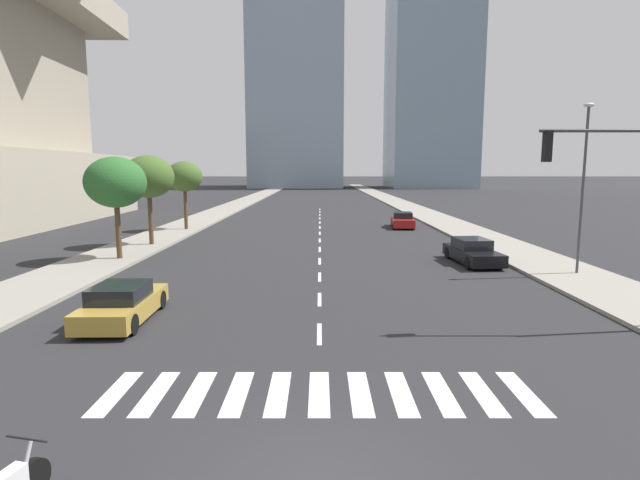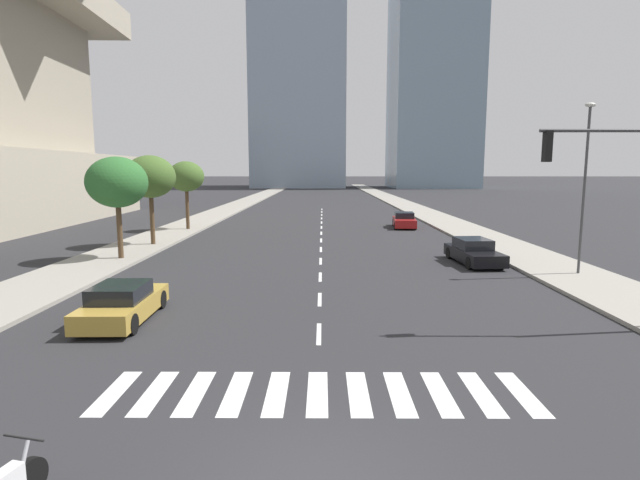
{
  "view_description": "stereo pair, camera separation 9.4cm",
  "coord_description": "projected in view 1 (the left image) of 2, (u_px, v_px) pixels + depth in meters",
  "views": [
    {
      "loc": [
        0.02,
        -7.04,
        4.86
      ],
      "look_at": [
        0.0,
        13.31,
        2.0
      ],
      "focal_mm": 27.84,
      "sensor_mm": 36.0,
      "label": 1
    },
    {
      "loc": [
        0.11,
        -7.04,
        4.86
      ],
      "look_at": [
        0.0,
        13.31,
        2.0
      ],
      "focal_mm": 27.84,
      "sensor_mm": 36.0,
      "label": 2
    }
  ],
  "objects": [
    {
      "name": "sidewalk_east",
      "position": [
        475.0,
        234.0,
        37.33
      ],
      "size": [
        4.0,
        260.0,
        0.15
      ],
      "primitive_type": "cube",
      "color": "gray",
      "rests_on": "ground"
    },
    {
      "name": "sidewalk_west",
      "position": [
        166.0,
        234.0,
        37.35
      ],
      "size": [
        4.0,
        260.0,
        0.15
      ],
      "primitive_type": "cube",
      "color": "gray",
      "rests_on": "ground"
    },
    {
      "name": "crosswalk_near",
      "position": [
        320.0,
        393.0,
        10.92
      ],
      "size": [
        9.45,
        2.26,
        0.01
      ],
      "color": "silver",
      "rests_on": "ground"
    },
    {
      "name": "lane_divider_center",
      "position": [
        320.0,
        233.0,
        38.65
      ],
      "size": [
        0.14,
        50.0,
        0.01
      ],
      "color": "silver",
      "rests_on": "ground"
    },
    {
      "name": "sedan_red_0",
      "position": [
        403.0,
        221.0,
        42.46
      ],
      "size": [
        2.18,
        4.57,
        1.3
      ],
      "rotation": [
        0.0,
        0.0,
        -1.66
      ],
      "color": "maroon",
      "rests_on": "ground"
    },
    {
      "name": "sedan_black_1",
      "position": [
        473.0,
        252.0,
        26.11
      ],
      "size": [
        2.1,
        4.7,
        1.3
      ],
      "rotation": [
        0.0,
        0.0,
        -1.5
      ],
      "color": "black",
      "rests_on": "ground"
    },
    {
      "name": "sedan_gold_2",
      "position": [
        123.0,
        304.0,
        16.05
      ],
      "size": [
        1.85,
        4.25,
        1.25
      ],
      "rotation": [
        0.0,
        0.0,
        1.59
      ],
      "color": "#B28E38",
      "rests_on": "ground"
    },
    {
      "name": "traffic_signal_near",
      "position": [
        630.0,
        185.0,
        14.65
      ],
      "size": [
        4.62,
        0.28,
        6.26
      ],
      "rotation": [
        0.0,
        0.0,
        3.14
      ],
      "color": "#333335",
      "rests_on": "sidewalk_east"
    },
    {
      "name": "street_lamp_east",
      "position": [
        584.0,
        176.0,
        22.37
      ],
      "size": [
        0.5,
        0.24,
        7.68
      ],
      "color": "#3F3F42",
      "rests_on": "sidewalk_east"
    },
    {
      "name": "street_tree_nearest",
      "position": [
        116.0,
        183.0,
        26.31
      ],
      "size": [
        3.18,
        3.18,
        5.44
      ],
      "color": "#4C3823",
      "rests_on": "sidewalk_west"
    },
    {
      "name": "street_tree_second",
      "position": [
        149.0,
        177.0,
        31.38
      ],
      "size": [
        3.16,
        3.16,
        5.66
      ],
      "color": "#4C3823",
      "rests_on": "sidewalk_west"
    },
    {
      "name": "street_tree_third",
      "position": [
        185.0,
        177.0,
        39.66
      ],
      "size": [
        2.84,
        2.84,
        5.44
      ],
      "color": "#4C3823",
      "rests_on": "sidewalk_west"
    },
    {
      "name": "office_tower_center_skyline",
      "position": [
        432.0,
        40.0,
        136.42
      ],
      "size": [
        22.68,
        24.52,
        88.76
      ],
      "color": "#7A93A8",
      "rests_on": "ground"
    }
  ]
}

